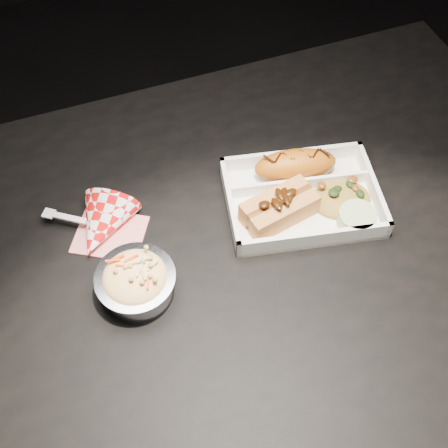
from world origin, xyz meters
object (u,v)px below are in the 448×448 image
Objects in this scene: food_tray at (301,199)px; fried_pastry at (295,165)px; dining_table at (233,271)px; napkin_fork at (101,226)px; foil_coleslaw_cup at (136,281)px; hotdog at (279,207)px.

fried_pastry reaches higher than food_tray.
napkin_fork reaches higher than dining_table.
dining_table is 0.21m from fried_pastry.
dining_table is 0.21m from foil_coleslaw_cup.
hotdog is at bearing 11.43° from foil_coleslaw_cup.
hotdog is (0.09, 0.02, 0.12)m from dining_table.
foil_coleslaw_cup is 0.13m from napkin_fork.
foil_coleslaw_cup reaches higher than dining_table.
food_tray is at bearing 14.82° from dining_table.
hotdog reaches higher than food_tray.
foil_coleslaw_cup reaches higher than food_tray.
hotdog is at bearing -130.31° from fried_pastry.
dining_table is 8.50× the size of fried_pastry.
hotdog is at bearing 19.93° from napkin_fork.
napkin_fork is (-0.03, 0.13, -0.02)m from foil_coleslaw_cup.
food_tray is at bearing -101.56° from fried_pastry.
foil_coleslaw_cup is at bearing -179.72° from hotdog.
napkin_fork is (-0.28, 0.07, -0.02)m from hotdog.
food_tray is at bearing 25.01° from napkin_fork.
hotdog is 1.09× the size of foil_coleslaw_cup.
fried_pastry is at bearing 34.40° from napkin_fork.
napkin_fork is at bearing 153.90° from hotdog.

